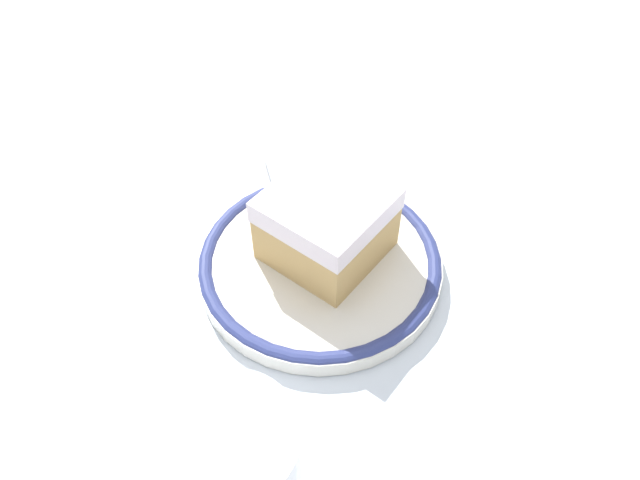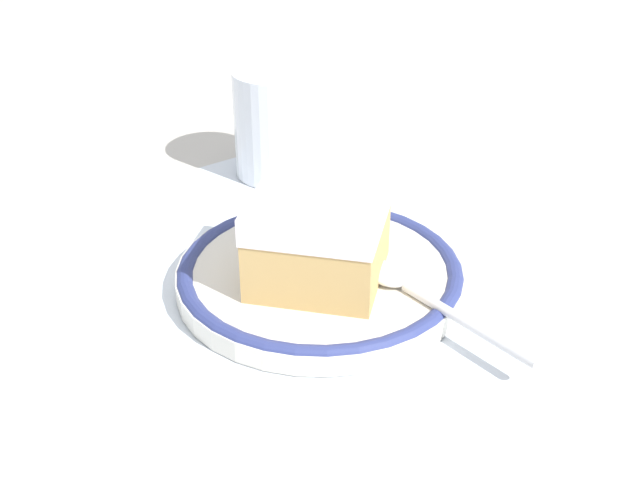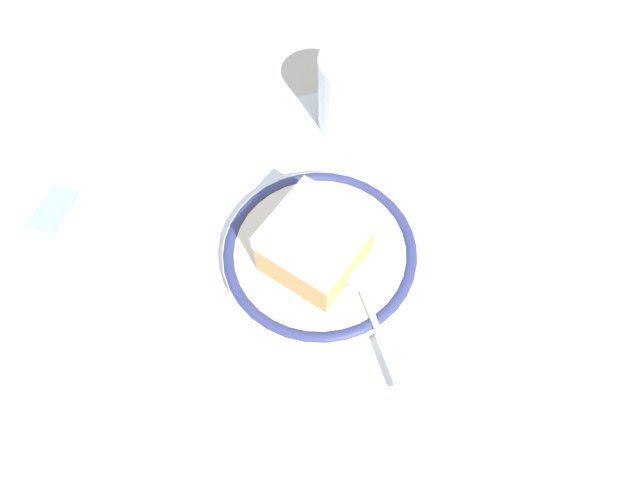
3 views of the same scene
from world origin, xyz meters
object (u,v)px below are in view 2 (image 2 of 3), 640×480
object	(u,v)px
plate	(320,274)
napkin	(393,157)
cup	(278,129)
spoon	(414,290)
cake_slice	(319,237)

from	to	relation	value
plate	napkin	xyz separation A→B (m)	(0.16, 0.12, -0.01)
cup	spoon	bearing A→B (deg)	-102.36
plate	spoon	distance (m)	0.06
cake_slice	cup	xyz separation A→B (m)	(0.08, 0.16, -0.00)
cake_slice	spoon	distance (m)	0.06
napkin	cake_slice	bearing A→B (deg)	-143.17
cake_slice	napkin	size ratio (longest dim) A/B	0.86
napkin	spoon	bearing A→B (deg)	-127.81
spoon	plate	bearing A→B (deg)	114.53
cup	cake_slice	bearing A→B (deg)	-115.98
plate	cake_slice	size ratio (longest dim) A/B	1.64
spoon	napkin	xyz separation A→B (m)	(0.14, 0.18, -0.02)
cup	plate	bearing A→B (deg)	-115.14
plate	cake_slice	distance (m)	0.03
cup	napkin	world-z (taller)	cup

